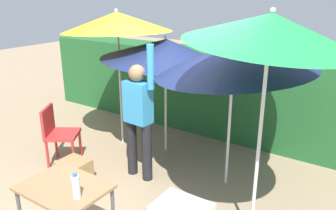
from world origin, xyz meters
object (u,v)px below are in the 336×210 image
(umbrella_navy, at_px, (271,29))
(crate_cardboard, at_px, (74,172))
(person_vendor, at_px, (138,114))
(umbrella_orange, at_px, (166,50))
(umbrella_yellow, at_px, (117,22))
(chair_plastic, at_px, (58,132))
(umbrella_rainbow, at_px, (233,58))
(bottle_water, at_px, (76,187))
(folding_table, at_px, (65,195))

(umbrella_navy, relative_size, crate_cardboard, 6.14)
(umbrella_navy, relative_size, person_vendor, 1.27)
(umbrella_orange, xyz_separation_m, person_vendor, (0.16, -0.89, -0.71))
(umbrella_yellow, bearing_deg, chair_plastic, -106.25)
(umbrella_rainbow, height_order, chair_plastic, umbrella_rainbow)
(person_vendor, distance_m, chair_plastic, 1.36)
(person_vendor, xyz_separation_m, crate_cardboard, (-0.63, -0.63, -0.77))
(umbrella_yellow, relative_size, umbrella_navy, 0.94)
(umbrella_rainbow, bearing_deg, bottle_water, -103.54)
(umbrella_yellow, bearing_deg, umbrella_orange, 14.23)
(person_vendor, bearing_deg, crate_cardboard, -135.20)
(person_vendor, relative_size, folding_table, 2.35)
(chair_plastic, height_order, bottle_water, bottle_water)
(umbrella_orange, bearing_deg, chair_plastic, -130.58)
(umbrella_rainbow, height_order, bottle_water, umbrella_rainbow)
(person_vendor, xyz_separation_m, chair_plastic, (-1.24, -0.37, -0.42))
(chair_plastic, relative_size, bottle_water, 3.71)
(folding_table, xyz_separation_m, bottle_water, (0.25, -0.06, 0.21))
(umbrella_rainbow, height_order, umbrella_navy, umbrella_navy)
(umbrella_yellow, distance_m, bottle_water, 2.99)
(umbrella_rainbow, xyz_separation_m, umbrella_navy, (0.66, -0.79, 0.45))
(umbrella_navy, bearing_deg, umbrella_rainbow, 129.81)
(chair_plastic, bearing_deg, umbrella_orange, 49.42)
(umbrella_orange, xyz_separation_m, crate_cardboard, (-0.47, -1.52, -1.48))
(folding_table, bearing_deg, person_vendor, 102.36)
(umbrella_orange, distance_m, chair_plastic, 2.01)
(umbrella_orange, height_order, person_vendor, umbrella_orange)
(chair_plastic, bearing_deg, bottle_water, -34.12)
(folding_table, bearing_deg, chair_plastic, 143.31)
(umbrella_navy, bearing_deg, crate_cardboard, -172.16)
(person_vendor, bearing_deg, chair_plastic, -163.52)
(umbrella_yellow, bearing_deg, folding_table, -60.45)
(chair_plastic, bearing_deg, umbrella_navy, 1.31)
(umbrella_rainbow, distance_m, umbrella_navy, 1.12)
(umbrella_rainbow, bearing_deg, folding_table, -110.32)
(folding_table, bearing_deg, umbrella_yellow, 119.55)
(chair_plastic, height_order, crate_cardboard, chair_plastic)
(umbrella_yellow, distance_m, person_vendor, 1.60)
(umbrella_rainbow, distance_m, bottle_water, 2.32)
(umbrella_yellow, xyz_separation_m, bottle_water, (1.52, -2.30, -1.15))
(crate_cardboard, distance_m, bottle_water, 1.72)
(umbrella_orange, height_order, chair_plastic, umbrella_orange)
(umbrella_rainbow, relative_size, folding_table, 2.52)
(person_vendor, bearing_deg, folding_table, -77.64)
(bottle_water, bearing_deg, folding_table, 166.03)
(umbrella_yellow, height_order, crate_cardboard, umbrella_yellow)
(umbrella_yellow, relative_size, folding_table, 2.80)
(umbrella_yellow, height_order, chair_plastic, umbrella_yellow)
(person_vendor, height_order, crate_cardboard, person_vendor)
(person_vendor, bearing_deg, umbrella_rainbow, 24.16)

